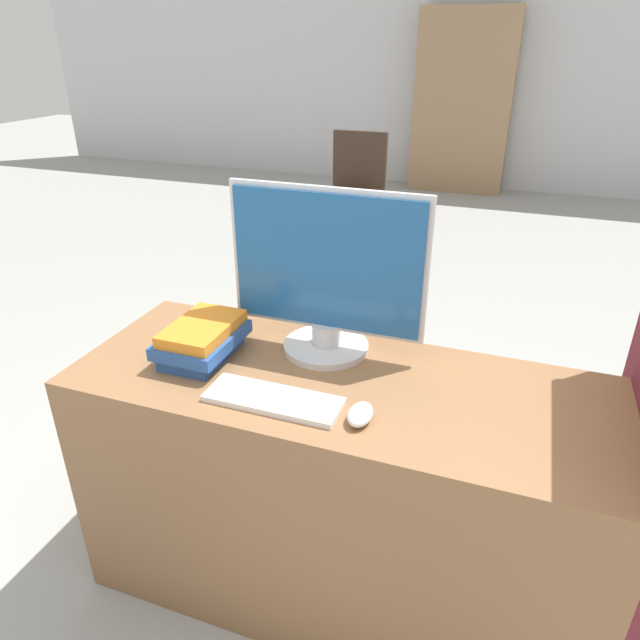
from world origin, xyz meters
name	(u,v)px	position (x,y,z in m)	size (l,w,h in m)	color
wall_back	(509,58)	(0.00, 6.05, 1.40)	(12.00, 0.06, 2.80)	silver
desk	(337,490)	(0.00, 0.28, 0.39)	(1.47, 0.56, 0.77)	#8C603D
monitor	(326,276)	(-0.09, 0.43, 1.00)	(0.56, 0.25, 0.48)	silver
keyboard	(273,400)	(-0.12, 0.13, 0.78)	(0.35, 0.12, 0.02)	white
mouse	(360,414)	(0.10, 0.13, 0.79)	(0.06, 0.10, 0.04)	white
book_stack	(202,340)	(-0.41, 0.27, 0.83)	(0.19, 0.26, 0.11)	#285199
far_chair	(355,188)	(-0.90, 3.43, 0.51)	(0.44, 0.44, 0.94)	#38281E
bookshelf_far	(463,103)	(-0.41, 5.81, 0.95)	(1.04, 0.32, 1.89)	#9E7A56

